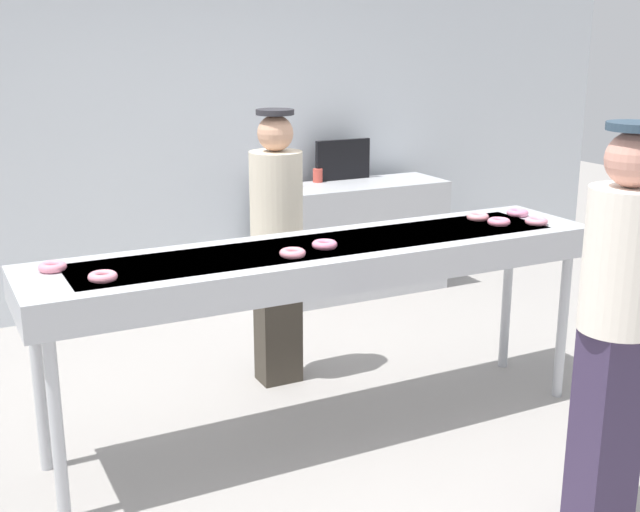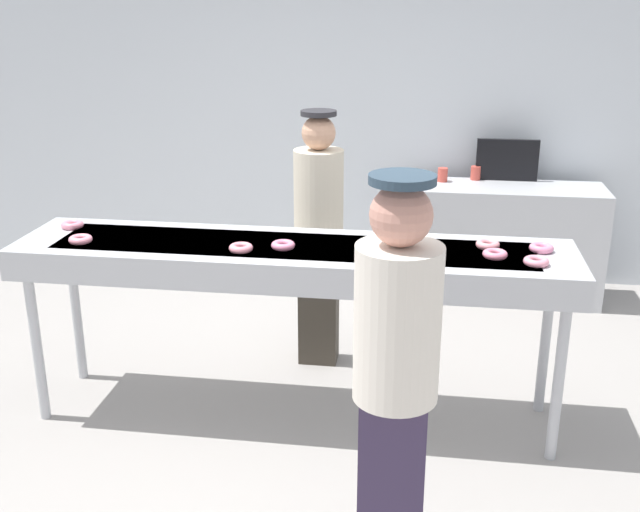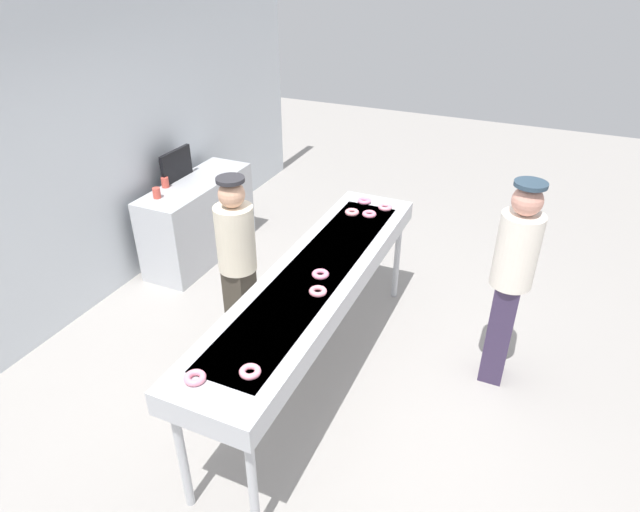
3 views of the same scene
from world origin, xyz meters
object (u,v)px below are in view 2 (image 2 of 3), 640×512
at_px(strawberry_donut_6, 488,245).
at_px(strawberry_donut_7, 495,254).
at_px(strawberry_donut_3, 283,245).
at_px(paper_cup_0, 476,173).
at_px(strawberry_donut_5, 541,248).
at_px(prep_counter, 503,242).
at_px(paper_cup_1, 443,175).
at_px(worker_baker, 319,229).
at_px(menu_display, 507,160).
at_px(strawberry_donut_0, 80,239).
at_px(strawberry_donut_4, 72,225).
at_px(strawberry_donut_1, 536,261).
at_px(fryer_conveyor, 292,260).
at_px(customer_waiting, 395,384).
at_px(strawberry_donut_2, 241,248).

distance_m(strawberry_donut_6, strawberry_donut_7, 0.15).
bearing_deg(strawberry_donut_3, strawberry_donut_6, 8.88).
bearing_deg(strawberry_donut_7, paper_cup_0, 89.61).
distance_m(strawberry_donut_5, strawberry_donut_7, 0.28).
height_order(prep_counter, paper_cup_1, paper_cup_1).
bearing_deg(strawberry_donut_3, strawberry_donut_7, 0.63).
relative_size(worker_baker, paper_cup_0, 15.15).
xyz_separation_m(prep_counter, menu_display, (0.00, 0.21, 0.60)).
bearing_deg(strawberry_donut_0, strawberry_donut_4, 123.33).
bearing_deg(strawberry_donut_5, worker_baker, 154.10).
xyz_separation_m(strawberry_donut_1, strawberry_donut_6, (-0.22, 0.23, 0.00)).
relative_size(fryer_conveyor, paper_cup_0, 27.76).
bearing_deg(strawberry_donut_6, strawberry_donut_3, -171.12).
xyz_separation_m(strawberry_donut_5, menu_display, (0.01, 2.11, 0.02)).
bearing_deg(prep_counter, strawberry_donut_5, -90.18).
relative_size(strawberry_donut_0, paper_cup_1, 1.16).
distance_m(strawberry_donut_0, strawberry_donut_6, 2.14).
relative_size(strawberry_donut_7, menu_display, 0.26).
xyz_separation_m(strawberry_donut_4, strawberry_donut_6, (2.29, -0.03, 0.00)).
distance_m(strawberry_donut_7, customer_waiting, 1.33).
bearing_deg(menu_display, strawberry_donut_0, -136.03).
height_order(fryer_conveyor, strawberry_donut_3, strawberry_donut_3).
xyz_separation_m(strawberry_donut_3, worker_baker, (0.08, 0.75, -0.14)).
distance_m(strawberry_donut_7, paper_cup_1, 2.15).
bearing_deg(prep_counter, paper_cup_0, 140.49).
height_order(strawberry_donut_1, strawberry_donut_7, same).
bearing_deg(customer_waiting, paper_cup_1, 81.92).
height_order(customer_waiting, paper_cup_1, customer_waiting).
relative_size(paper_cup_0, menu_display, 0.23).
xyz_separation_m(strawberry_donut_0, strawberry_donut_1, (2.34, -0.01, 0.00)).
distance_m(customer_waiting, paper_cup_0, 3.52).
distance_m(worker_baker, paper_cup_0, 1.80).
height_order(worker_baker, paper_cup_1, worker_baker).
height_order(strawberry_donut_6, strawberry_donut_7, same).
bearing_deg(strawberry_donut_0, strawberry_donut_5, 4.85).
xyz_separation_m(strawberry_donut_5, paper_cup_1, (-0.48, 2.00, -0.09)).
bearing_deg(menu_display, worker_baker, -129.50).
xyz_separation_m(strawberry_donut_3, strawberry_donut_4, (-1.24, 0.19, 0.00)).
relative_size(fryer_conveyor, prep_counter, 2.02).
xyz_separation_m(strawberry_donut_6, menu_display, (0.27, 2.09, 0.02)).
bearing_deg(strawberry_donut_3, strawberry_donut_5, 6.37).
distance_m(fryer_conveyor, strawberry_donut_7, 1.04).
bearing_deg(strawberry_donut_3, paper_cup_1, 68.75).
bearing_deg(customer_waiting, paper_cup_0, 77.87).
bearing_deg(strawberry_donut_1, strawberry_donut_7, 156.69).
xyz_separation_m(strawberry_donut_7, prep_counter, (0.25, 2.04, -0.58)).
relative_size(strawberry_donut_2, paper_cup_0, 1.16).
height_order(strawberry_donut_2, strawberry_donut_4, same).
xyz_separation_m(strawberry_donut_6, customer_waiting, (-0.40, -1.41, -0.08)).
xyz_separation_m(strawberry_donut_0, strawberry_donut_3, (1.08, 0.06, 0.00)).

